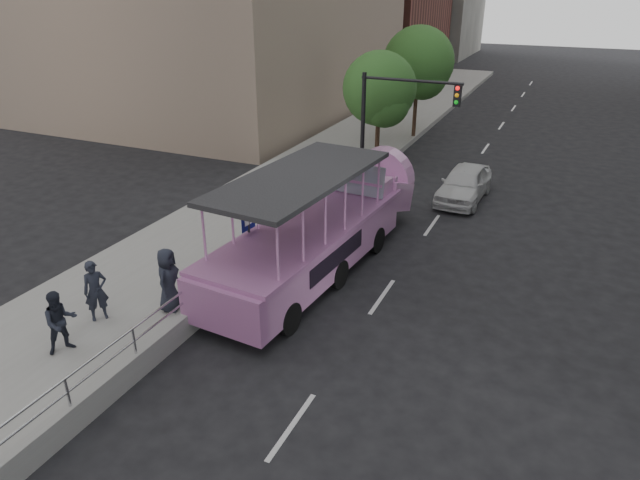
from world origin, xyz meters
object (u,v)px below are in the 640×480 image
pedestrian_near (96,291)px  pedestrian_mid (60,322)px  duck_boat (324,227)px  pedestrian_far (168,280)px  traffic_signal (390,116)px  street_tree_near (381,92)px  parking_sign (249,234)px  car (464,184)px  street_tree_far (420,65)px

pedestrian_near → pedestrian_mid: size_ratio=1.04×
duck_boat → pedestrian_far: size_ratio=5.92×
traffic_signal → street_tree_near: 3.80m
parking_sign → street_tree_near: street_tree_near is taller
duck_boat → car: (3.01, 8.00, -0.58)m
pedestrian_near → pedestrian_mid: 1.49m
duck_boat → parking_sign: (-1.44, -2.30, 0.44)m
pedestrian_far → street_tree_near: bearing=-13.7°
duck_boat → car: size_ratio=2.51×
duck_boat → street_tree_far: street_tree_far is taller
pedestrian_near → street_tree_far: street_tree_far is taller
pedestrian_near → duck_boat: bearing=2.5°
car → pedestrian_far: bearing=-110.8°
pedestrian_mid → pedestrian_far: (1.16, 2.68, 0.09)m
pedestrian_far → traffic_signal: size_ratio=0.35×
pedestrian_near → street_tree_far: (2.37, 22.69, 3.15)m
pedestrian_mid → pedestrian_far: pedestrian_far is taller
pedestrian_near → parking_sign: 4.57m
car → pedestrian_far: pedestrian_far is taller
duck_boat → parking_sign: size_ratio=3.86×
pedestrian_near → pedestrian_mid: pedestrian_near is taller
car → street_tree_near: (-4.80, 2.62, 3.08)m
pedestrian_far → street_tree_far: 21.71m
pedestrian_mid → parking_sign: bearing=5.3°
traffic_signal → pedestrian_far: bearing=-100.9°
car → street_tree_near: street_tree_near is taller
duck_boat → parking_sign: 2.75m
pedestrian_mid → street_tree_near: bearing=22.6°
pedestrian_mid → pedestrian_far: size_ratio=0.90×
pedestrian_far → pedestrian_mid: bearing=145.6°
street_tree_far → duck_boat: bearing=-84.5°
pedestrian_mid → parking_sign: size_ratio=0.59×
car → pedestrian_far: 14.00m
pedestrian_near → pedestrian_far: (1.44, 1.22, 0.06)m
pedestrian_near → traffic_signal: traffic_signal is taller
duck_boat → traffic_signal: traffic_signal is taller
pedestrian_mid → parking_sign: (2.24, 5.23, 0.64)m
car → street_tree_far: bearing=120.5°
car → parking_sign: bearing=-110.9°
car → pedestrian_mid: size_ratio=2.63×
duck_boat → pedestrian_near: (-3.96, -6.06, -0.16)m
car → pedestrian_mid: 16.91m
street_tree_near → street_tree_far: street_tree_far is taller
pedestrian_far → duck_boat: bearing=-38.5°
street_tree_far → pedestrian_mid: bearing=-94.9°
street_tree_near → street_tree_far: bearing=88.1°
pedestrian_mid → traffic_signal: bearing=15.2°
parking_sign → traffic_signal: 9.74m
pedestrian_far → parking_sign: size_ratio=0.65×
street_tree_far → parking_sign: bearing=-89.5°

